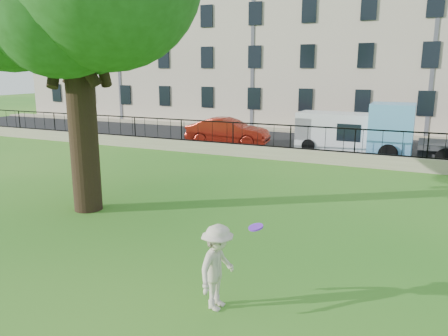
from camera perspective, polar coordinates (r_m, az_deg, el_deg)
The scene contains 11 objects.
ground at distance 10.83m, azimuth -9.48°, elevation -10.91°, with size 120.00×120.00×0.00m, color #25751B.
retaining_wall at distance 21.34m, azimuth 8.60°, elevation 1.77°, with size 50.00×0.40×0.60m, color gray.
iron_railing at distance 21.19m, azimuth 8.68°, elevation 4.04°, with size 50.00×0.05×1.13m.
street at distance 25.88m, azimuth 11.44°, elevation 2.92°, with size 60.00×9.00×0.01m, color black.
sidewalk at distance 30.90m, azimuth 13.64°, elevation 4.49°, with size 60.00×1.40×0.12m, color gray.
building_row at distance 36.29m, azimuth 16.01°, elevation 16.41°, with size 56.40×10.40×13.80m.
man at distance 8.13m, azimuth -0.84°, elevation -12.83°, with size 1.04×0.60×1.61m, color beige.
frisbee at distance 7.78m, azimuth 4.18°, elevation -7.71°, with size 0.27×0.27×0.03m, color #6E24CF.
red_sedan at distance 25.32m, azimuth 0.50°, elevation 4.74°, with size 1.65×4.74×1.56m, color maroon.
white_van at distance 24.09m, azimuth 15.48°, elevation 4.46°, with size 4.90×1.91×2.06m, color silver.
blue_truck at distance 22.80m, azimuth 26.62°, elevation 3.96°, with size 6.47×2.30×2.71m, color #5FA8E0.
Camera 1 is at (5.62, -8.19, 4.32)m, focal length 35.00 mm.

